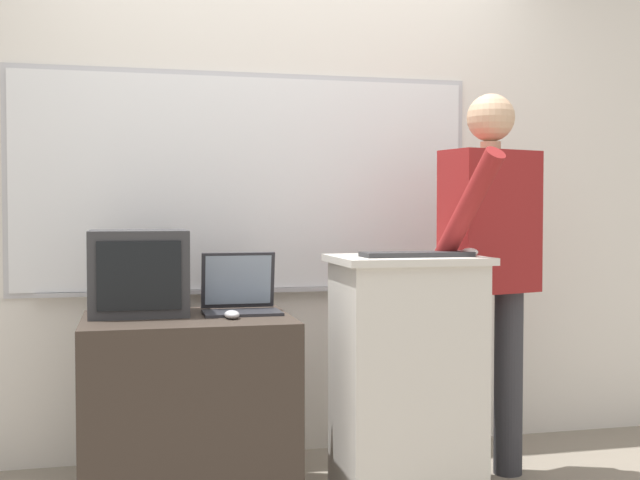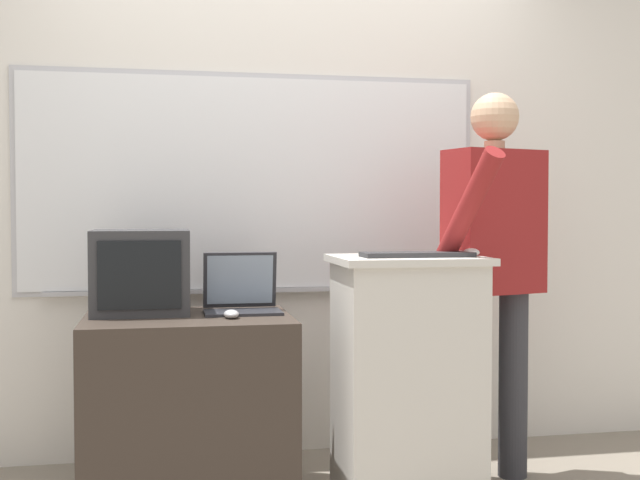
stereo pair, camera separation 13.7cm
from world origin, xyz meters
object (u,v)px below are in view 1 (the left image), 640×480
computer_mouse_by_laptop (232,314)px  computer_mouse_by_keyboard (470,252)px  side_desk (188,410)px  crt_monitor (139,272)px  lectern_podium (406,375)px  laptop (240,293)px  wireless_keyboard (417,254)px  person_presenter (490,256)px

computer_mouse_by_laptop → computer_mouse_by_keyboard: (0.99, -0.07, 0.24)m
side_desk → crt_monitor: crt_monitor is taller
lectern_podium → laptop: 0.79m
crt_monitor → wireless_keyboard: bearing=-14.7°
wireless_keyboard → laptop: bearing=158.6°
lectern_podium → laptop: (-0.68, 0.21, 0.34)m
lectern_podium → side_desk: lectern_podium is taller
lectern_podium → side_desk: (-0.90, 0.11, -0.12)m
laptop → person_presenter: bearing=-4.9°
person_presenter → laptop: bearing=159.4°
computer_mouse_by_keyboard → wireless_keyboard: bearing=179.2°
person_presenter → computer_mouse_by_keyboard: bearing=-150.4°
wireless_keyboard → crt_monitor: 1.16m
computer_mouse_by_keyboard → computer_mouse_by_laptop: bearing=175.7°
person_presenter → computer_mouse_by_laptop: bearing=169.5°
lectern_podium → wireless_keyboard: 0.52m
lectern_podium → computer_mouse_by_keyboard: (0.26, -0.06, 0.52)m
crt_monitor → lectern_podium: bearing=-12.0°
wireless_keyboard → computer_mouse_by_laptop: size_ratio=4.58×
person_presenter → side_desk: bearing=164.4°
computer_mouse_by_keyboard → crt_monitor: 1.39m
laptop → computer_mouse_by_keyboard: (0.93, -0.28, 0.18)m
side_desk → computer_mouse_by_laptop: computer_mouse_by_laptop is taller
laptop → wireless_keyboard: 0.77m
lectern_podium → crt_monitor: bearing=168.0°
side_desk → computer_mouse_by_keyboard: (1.16, -0.18, 0.65)m
side_desk → person_presenter: (1.34, 0.00, 0.62)m
wireless_keyboard → computer_mouse_by_laptop: (-0.76, 0.07, -0.24)m
lectern_podium → wireless_keyboard: (0.02, -0.06, 0.52)m
person_presenter → computer_mouse_by_laptop: (-1.17, -0.11, -0.21)m
wireless_keyboard → computer_mouse_by_keyboard: (0.24, -0.00, 0.01)m
person_presenter → laptop: person_presenter is taller
computer_mouse_by_laptop → side_desk: bearing=148.2°
lectern_podium → crt_monitor: 1.20m
lectern_podium → person_presenter: (0.44, 0.12, 0.49)m
computer_mouse_by_laptop → crt_monitor: 0.45m
side_desk → computer_mouse_by_laptop: bearing=-31.8°
computer_mouse_by_laptop → crt_monitor: bearing=148.3°
computer_mouse_by_keyboard → crt_monitor: bearing=167.6°
lectern_podium → side_desk: size_ratio=1.21×
side_desk → person_presenter: size_ratio=0.49×
lectern_podium → person_presenter: 0.67m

